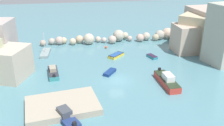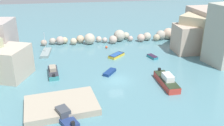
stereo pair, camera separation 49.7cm
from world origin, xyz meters
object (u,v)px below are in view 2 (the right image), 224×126
at_px(moored_boat_0, 116,55).
at_px(moored_boat_1, 110,72).
at_px(moored_boat_2, 152,57).
at_px(moored_boat_6, 53,72).
at_px(stone_dock, 61,105).
at_px(channel_buoy, 106,47).
at_px(moored_boat_3, 167,81).
at_px(moored_boat_5, 64,116).
at_px(moored_boat_4, 46,53).

xyz_separation_m(moored_boat_0, moored_boat_1, (-2.63, -7.91, -0.04)).
xyz_separation_m(moored_boat_1, moored_boat_2, (9.79, 6.06, 0.00)).
distance_m(moored_boat_2, moored_boat_6, 20.27).
bearing_deg(stone_dock, moored_boat_6, 98.83).
xyz_separation_m(channel_buoy, moored_boat_2, (8.50, -7.35, -0.01)).
distance_m(stone_dock, moored_boat_3, 17.15).
bearing_deg(moored_boat_5, moored_boat_4, -15.52).
relative_size(moored_boat_1, moored_boat_5, 0.58).
height_order(moored_boat_2, moored_boat_4, moored_boat_4).
height_order(moored_boat_4, moored_boat_6, moored_boat_4).
relative_size(stone_dock, moored_boat_4, 1.79).
bearing_deg(moored_boat_5, moored_boat_2, -68.52).
xyz_separation_m(moored_boat_0, moored_boat_4, (-14.55, 3.90, -0.00)).
height_order(moored_boat_0, moored_boat_2, moored_boat_0).
relative_size(stone_dock, moored_boat_5, 1.79).
xyz_separation_m(channel_buoy, moored_boat_5, (-9.01, -26.00, 0.25)).
bearing_deg(moored_boat_2, moored_boat_0, -122.37).
bearing_deg(moored_boat_3, stone_dock, -77.45).
bearing_deg(channel_buoy, moored_boat_2, -40.88).
xyz_separation_m(moored_boat_0, moored_boat_5, (-10.34, -20.49, 0.23)).
bearing_deg(moored_boat_4, channel_buoy, 100.91).
height_order(stone_dock, channel_buoy, stone_dock).
bearing_deg(moored_boat_2, moored_boat_4, -122.74).
relative_size(channel_buoy, moored_boat_2, 0.20).
xyz_separation_m(moored_boat_4, moored_boat_6, (2.09, -10.79, 0.26)).
height_order(moored_boat_0, moored_boat_4, moored_boat_4).
distance_m(moored_boat_3, moored_boat_6, 19.47).
distance_m(moored_boat_1, moored_boat_2, 11.52).
relative_size(moored_boat_1, moored_boat_6, 0.61).
bearing_deg(stone_dock, moored_boat_2, 41.66).
distance_m(moored_boat_0, moored_boat_4, 15.07).
height_order(moored_boat_1, moored_boat_6, moored_boat_6).
bearing_deg(stone_dock, channel_buoy, 67.96).
bearing_deg(channel_buoy, moored_boat_4, -173.04).
bearing_deg(channel_buoy, moored_boat_6, -131.92).
bearing_deg(moored_boat_2, stone_dock, -66.27).
height_order(moored_boat_0, moored_boat_5, moored_boat_5).
xyz_separation_m(stone_dock, moored_boat_1, (8.14, 9.89, -0.20)).
distance_m(moored_boat_2, moored_boat_3, 11.76).
xyz_separation_m(moored_boat_1, moored_boat_3, (8.46, -5.61, 0.44)).
height_order(moored_boat_0, moored_boat_6, moored_boat_6).
xyz_separation_m(channel_buoy, moored_boat_1, (-1.30, -13.42, -0.01)).
height_order(stone_dock, moored_boat_6, moored_boat_6).
xyz_separation_m(stone_dock, moored_boat_0, (10.77, 17.80, -0.16)).
bearing_deg(moored_boat_1, moored_boat_6, -59.53).
height_order(moored_boat_1, moored_boat_3, moored_boat_3).
xyz_separation_m(moored_boat_0, moored_boat_2, (7.16, -1.84, -0.04)).
bearing_deg(moored_boat_4, moored_boat_2, 79.14).
xyz_separation_m(moored_boat_1, moored_boat_6, (-9.84, 1.02, 0.29)).
distance_m(channel_buoy, moored_boat_5, 27.52).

